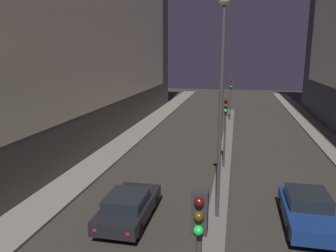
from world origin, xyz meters
The scene contains 8 objects.
building_left centered at (-12.30, 22.41, 9.33)m, with size 6.01×44.82×18.64m.
median_strip centered at (0.00, 20.52, 0.07)m, with size 0.86×39.03×0.14m.
traffic_light_near centered at (0.00, 3.57, 3.36)m, with size 0.32×0.42×4.39m.
traffic_light_mid centered at (0.00, 17.58, 3.36)m, with size 0.32×0.42×4.39m.
traffic_light_far centered at (0.00, 32.87, 3.36)m, with size 0.32×0.42×4.39m.
street_lamp centered at (0.00, 11.05, 6.31)m, with size 0.52×0.52×9.31m.
car_left_lane centered at (-3.75, 10.06, 0.70)m, with size 1.86×4.21×1.34m.
car_right_lane centered at (3.75, 11.18, 0.74)m, with size 1.94×4.22×1.44m.
Camera 1 is at (0.61, -2.33, 7.11)m, focal length 35.00 mm.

